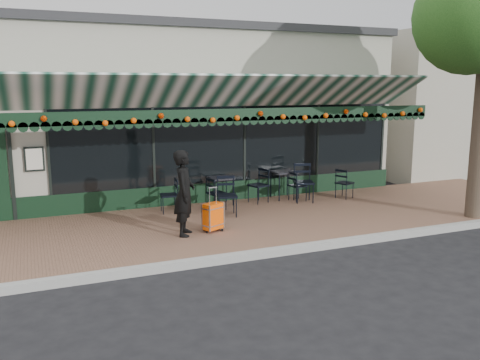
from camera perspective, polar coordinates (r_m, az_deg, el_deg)
name	(u,v)px	position (r m, az deg, el deg)	size (l,w,h in m)	color
ground	(259,256)	(9.50, 2.10, -8.58)	(80.00, 80.00, 0.00)	black
sidewalk	(221,225)	(11.24, -2.16, -5.12)	(18.00, 4.00, 0.15)	brown
curb	(260,254)	(9.41, 2.31, -8.29)	(18.00, 0.16, 0.15)	#9E9E99
restaurant_building	(156,112)	(16.44, -9.40, 7.51)	(12.00, 9.60, 4.50)	#A5A28F
neighbor_building_right	(463,103)	(23.28, 23.73, 7.95)	(12.00, 8.00, 4.80)	#AAA495
woman	(184,193)	(10.14, -6.26, -1.47)	(0.63, 0.41, 1.72)	black
suitcase	(213,217)	(10.47, -3.05, -4.14)	(0.46, 0.37, 0.92)	#FF5508
cafe_table_a	(284,174)	(13.45, 4.92, 0.70)	(0.60, 0.60, 0.74)	black
cafe_table_b	(221,180)	(12.76, -2.16, 0.01)	(0.57, 0.57, 0.70)	black
chair_a_left	(258,186)	(12.98, 2.07, -0.64)	(0.44, 0.44, 0.88)	black
chair_a_right	(298,186)	(13.27, 6.49, -0.67)	(0.39, 0.39, 0.78)	black
chair_a_front	(304,183)	(13.14, 7.17, -0.32)	(0.50, 0.50, 1.00)	black
chair_a_extra	(345,183)	(13.79, 11.65, -0.35)	(0.40, 0.40, 0.80)	black
chair_b_left	(169,195)	(12.09, -7.98, -1.73)	(0.41, 0.41, 0.82)	black
chair_b_right	(216,194)	(12.25, -2.66, -1.53)	(0.40, 0.40, 0.80)	black
chair_b_front	(227,196)	(11.65, -1.48, -1.83)	(0.46, 0.46, 0.92)	black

